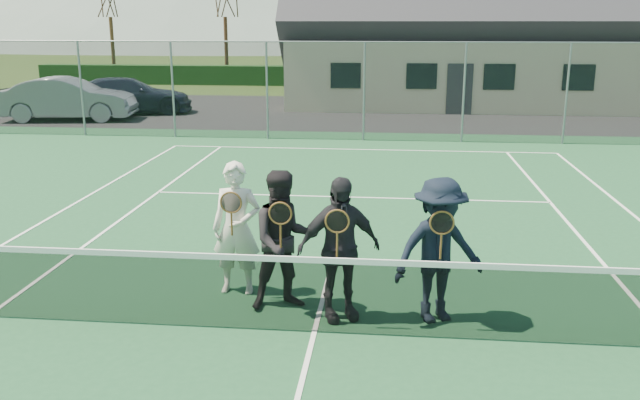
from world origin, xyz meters
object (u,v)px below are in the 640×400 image
object	(u,v)px
player_a	(237,228)
player_c	(339,249)
player_d	(439,250)
car_b	(68,99)
player_b	(284,240)
car_c	(129,96)
car_a	(44,96)
clubhouse	(466,12)
tennis_net	(314,292)

from	to	relation	value
player_a	player_c	size ratio (longest dim) A/B	1.00
player_c	player_d	bearing A→B (deg)	3.18
player_a	player_c	distance (m)	1.58
car_b	player_b	bearing A→B (deg)	-154.83
player_b	player_d	world-z (taller)	same
player_b	car_c	bearing A→B (deg)	116.71
car_b	car_c	xyz separation A→B (m)	(1.51, 2.06, -0.08)
player_b	player_a	bearing A→B (deg)	148.69
car_a	clubhouse	size ratio (longest dim) A/B	0.24
car_a	clubhouse	distance (m)	18.27
player_c	player_d	world-z (taller)	same
car_c	player_c	xyz separation A→B (m)	(9.85, -18.43, 0.20)
tennis_net	clubhouse	world-z (taller)	clubhouse
player_b	player_d	bearing A→B (deg)	-5.86
clubhouse	car_a	bearing A→B (deg)	-164.28
clubhouse	player_c	size ratio (longest dim) A/B	8.67
clubhouse	player_b	distance (m)	23.90
player_a	player_d	xyz separation A→B (m)	(2.63, -0.63, -0.00)
player_b	player_c	world-z (taller)	same
car_c	player_a	xyz separation A→B (m)	(8.43, -17.73, 0.20)
car_c	clubhouse	bearing A→B (deg)	-87.81
tennis_net	player_d	world-z (taller)	player_d
car_a	car_c	bearing A→B (deg)	-83.22
car_c	tennis_net	xyz separation A→B (m)	(9.60, -18.88, -0.18)
car_a	player_b	size ratio (longest dim) A/B	2.10
car_b	player_a	world-z (taller)	player_a
player_a	tennis_net	bearing A→B (deg)	-44.37
car_a	player_a	world-z (taller)	player_a
player_c	player_d	distance (m)	1.21
car_a	player_c	size ratio (longest dim) A/B	2.10
player_a	player_b	xyz separation A→B (m)	(0.71, -0.43, -0.00)
car_c	player_d	bearing A→B (deg)	-167.37
clubhouse	car_c	bearing A→B (deg)	-159.39
car_a	car_b	size ratio (longest dim) A/B	0.78
car_c	player_a	size ratio (longest dim) A/B	2.75
tennis_net	clubhouse	distance (m)	24.57
player_d	car_c	bearing A→B (deg)	121.05
car_a	car_b	bearing A→B (deg)	-126.20
clubhouse	player_d	size ratio (longest dim) A/B	8.67
car_b	car_a	bearing A→B (deg)	34.83
car_c	player_d	size ratio (longest dim) A/B	2.75
car_b	player_c	size ratio (longest dim) A/B	2.68
car_a	player_c	bearing A→B (deg)	-133.42
car_b	player_c	world-z (taller)	player_c
car_c	player_b	world-z (taller)	player_b
car_a	player_b	bearing A→B (deg)	-134.49
player_b	player_d	xyz separation A→B (m)	(1.92, -0.20, -0.00)
car_c	clubhouse	size ratio (longest dim) A/B	0.32
tennis_net	player_a	size ratio (longest dim) A/B	6.49
tennis_net	player_a	xyz separation A→B (m)	(-1.17, 1.15, 0.38)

